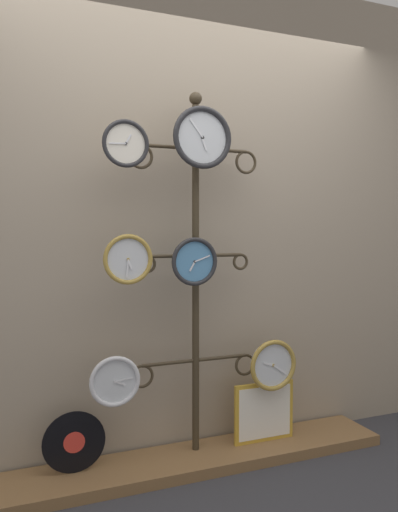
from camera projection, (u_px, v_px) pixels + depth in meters
The scene contains 12 objects.
ground_plane at pixel (226, 495), 2.44m from camera, with size 12.00×12.00×0.00m, color #333338.
shop_wall at pixel (185, 212), 2.89m from camera, with size 4.40×0.04×2.80m.
low_shelf at pixel (200, 459), 2.76m from camera, with size 2.20×0.36×0.06m.
display_stand at pixel (196, 319), 2.77m from camera, with size 0.75×0.33×2.05m.
clock_top_left at pixel (125, 144), 2.47m from camera, with size 0.24×0.04×0.24m.
clock_top_center at pixel (202, 138), 2.61m from camera, with size 0.33×0.04×0.33m.
clock_middle_left at pixel (128, 259), 2.50m from camera, with size 0.25×0.04×0.25m.
clock_middle_center at pixel (194, 262), 2.64m from camera, with size 0.26×0.04×0.26m.
clock_bottom_left at pixel (115, 381), 2.51m from camera, with size 0.26×0.04×0.26m.
clock_bottom_right at pixel (273, 365), 2.86m from camera, with size 0.30×0.04×0.30m.
vinyl_record at pixel (74, 442), 2.53m from camera, with size 0.32×0.01×0.32m.
picture_frame at pixel (264, 412), 2.91m from camera, with size 0.38×0.02×0.35m.
Camera 1 is at (-1.01, -2.15, 1.30)m, focal length 35.00 mm.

